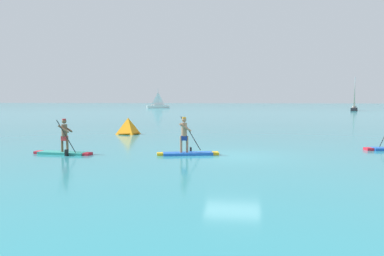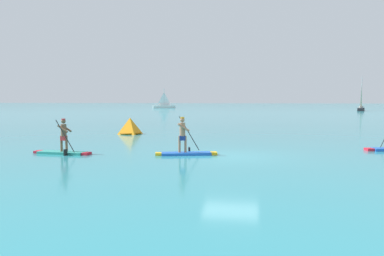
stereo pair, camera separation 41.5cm
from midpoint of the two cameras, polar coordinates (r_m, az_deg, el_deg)
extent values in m
plane|color=teal|center=(17.58, 5.33, -4.15)|extent=(440.00, 440.00, 0.00)
cube|color=teal|center=(19.22, -19.00, -3.48)|extent=(2.31, 0.88, 0.11)
cube|color=red|center=(18.58, -15.67, -3.66)|extent=(0.32, 0.51, 0.11)
cube|color=red|center=(19.93, -22.11, -3.29)|extent=(0.32, 0.44, 0.11)
cylinder|color=brown|center=(19.05, -18.41, -2.27)|extent=(0.11, 0.11, 0.72)
cylinder|color=brown|center=(19.19, -19.08, -2.24)|extent=(0.11, 0.11, 0.72)
cube|color=red|center=(19.09, -18.77, -1.44)|extent=(0.28, 0.24, 0.22)
cylinder|color=brown|center=(19.06, -18.79, -0.33)|extent=(0.26, 0.26, 0.56)
sphere|color=brown|center=(19.03, -18.82, 0.92)|extent=(0.21, 0.21, 0.21)
cylinder|color=red|center=(19.02, -18.83, 1.21)|extent=(0.18, 0.18, 0.06)
cylinder|color=brown|center=(19.15, -18.43, -0.07)|extent=(0.55, 0.14, 0.37)
cylinder|color=brown|center=(18.89, -18.91, -0.14)|extent=(0.55, 0.14, 0.37)
cylinder|color=black|center=(18.51, -18.58, -1.16)|extent=(0.95, 0.12, 1.48)
cube|color=black|center=(18.60, -18.53, -3.49)|extent=(0.10, 0.21, 0.32)
cube|color=blue|center=(17.95, -1.27, -3.77)|extent=(2.37, 1.21, 0.12)
cube|color=yellow|center=(18.11, 2.77, -3.71)|extent=(0.39, 0.52, 0.12)
cube|color=yellow|center=(17.88, -5.37, -3.82)|extent=(0.37, 0.46, 0.12)
cylinder|color=#997051|center=(17.89, -1.38, -2.38)|extent=(0.11, 0.11, 0.76)
cylinder|color=#997051|center=(17.87, -2.27, -2.39)|extent=(0.11, 0.11, 0.76)
cube|color=navy|center=(17.85, -1.83, -1.47)|extent=(0.31, 0.28, 0.22)
cylinder|color=#997051|center=(17.81, -1.83, -0.20)|extent=(0.26, 0.26, 0.61)
sphere|color=#997051|center=(17.78, -1.84, 1.21)|extent=(0.21, 0.21, 0.21)
cylinder|color=orange|center=(17.78, -1.84, 1.51)|extent=(0.18, 0.18, 0.06)
cylinder|color=#997051|center=(17.96, -1.71, 0.12)|extent=(0.53, 0.23, 0.40)
cylinder|color=#997051|center=(17.66, -1.63, 0.05)|extent=(0.53, 0.23, 0.40)
cylinder|color=black|center=(18.29, -0.85, -0.80)|extent=(0.94, 0.28, 1.62)
cube|color=black|center=(18.38, -0.84, -3.33)|extent=(0.13, 0.21, 0.32)
cube|color=red|center=(21.37, 23.96, -2.83)|extent=(0.43, 0.53, 0.13)
pyramid|color=orange|center=(28.90, -9.75, 0.30)|extent=(1.93, 1.93, 1.20)
torus|color=#915407|center=(28.95, -9.74, -0.76)|extent=(1.64, 1.64, 0.12)
cube|color=white|center=(111.52, -5.10, 3.12)|extent=(6.49, 3.56, 0.74)
cylinder|color=#B2B2B7|center=(111.50, -5.11, 4.55)|extent=(0.12, 0.12, 4.81)
pyramid|color=white|center=(111.50, -5.11, 4.31)|extent=(2.47, 1.55, 3.69)
cube|color=silver|center=(111.51, -5.10, 3.43)|extent=(2.51, 1.78, 0.44)
cube|color=black|center=(92.44, 22.55, 2.55)|extent=(2.77, 5.71, 0.64)
cylinder|color=#B2B2B7|center=(92.43, 22.62, 4.84)|extent=(0.12, 0.12, 6.75)
pyramid|color=beige|center=(92.42, 22.61, 4.50)|extent=(0.97, 2.38, 5.45)
cube|color=silver|center=(92.43, 22.56, 2.87)|extent=(1.41, 2.17, 0.38)
camera|label=1|loc=(0.21, -90.54, -0.04)|focal=36.40mm
camera|label=2|loc=(0.21, 89.46, 0.04)|focal=36.40mm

